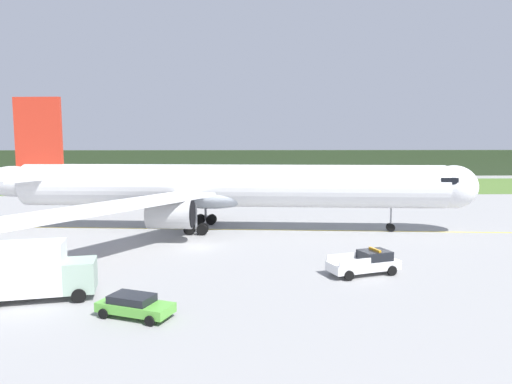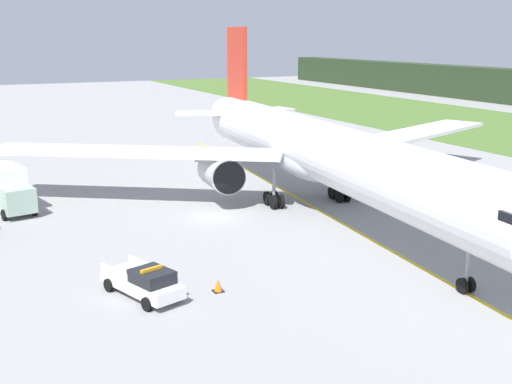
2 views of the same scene
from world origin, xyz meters
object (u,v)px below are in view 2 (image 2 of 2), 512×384
at_px(airliner, 321,152).
at_px(catering_truck, 7,188).
at_px(ops_pickup_truck, 144,282).
at_px(apron_cone, 218,285).

xyz_separation_m(airliner, catering_truck, (-11.01, -23.43, -2.97)).
height_order(ops_pickup_truck, apron_cone, ops_pickup_truck).
bearing_deg(catering_truck, apron_cone, 20.85).
distance_m(ops_pickup_truck, catering_truck, 23.31).
distance_m(ops_pickup_truck, apron_cone, 4.18).
xyz_separation_m(ops_pickup_truck, apron_cone, (1.03, 4.02, -0.53)).
bearing_deg(airliner, apron_cone, -48.42).
xyz_separation_m(catering_truck, apron_cone, (23.76, 9.05, -1.58)).
bearing_deg(catering_truck, airliner, 64.83).
distance_m(airliner, ops_pickup_truck, 22.18).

